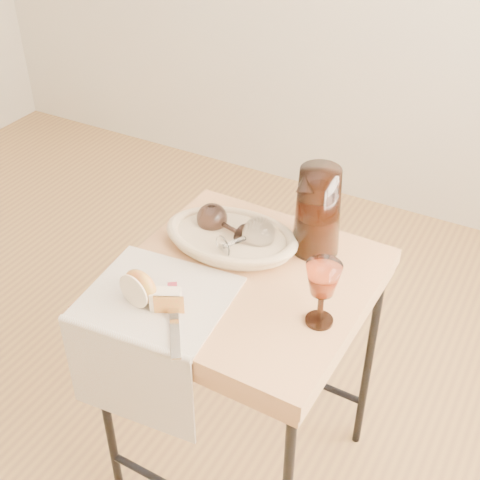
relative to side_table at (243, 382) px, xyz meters
The scene contains 11 objects.
floor 0.71m from the side_table, 165.28° to the right, with size 3.60×3.60×0.00m, color brown.
side_table is the anchor object (origin of this frame).
tea_towel 0.44m from the side_table, 128.90° to the right, with size 0.33×0.29×0.01m, color silver.
bread_basket 0.42m from the side_table, 133.94° to the left, with size 0.31×0.21×0.05m, color #A38559, non-canonical shape.
goblet_lying_a 0.45m from the side_table, 137.79° to the left, with size 0.13×0.08×0.08m, color #3C2823, non-canonical shape.
goblet_lying_b 0.44m from the side_table, 119.41° to the left, with size 0.14×0.08×0.08m, color white, non-canonical shape.
pitcher 0.53m from the side_table, 60.42° to the left, with size 0.16×0.24×0.27m, color black, non-canonical shape.
wine_goblet 0.51m from the side_table, 15.41° to the right, with size 0.08×0.08×0.16m, color white, non-canonical shape.
apple_half 0.49m from the side_table, 128.89° to the right, with size 0.09×0.05×0.08m, color #B73720.
apple_wedge 0.46m from the side_table, 117.50° to the right, with size 0.07×0.04×0.05m, color #FBE0B5.
table_knife 0.45m from the side_table, 106.05° to the right, with size 0.23×0.02×0.02m, color silver, non-canonical shape.
Camera 1 is at (1.16, -0.93, 1.74)m, focal length 48.90 mm.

